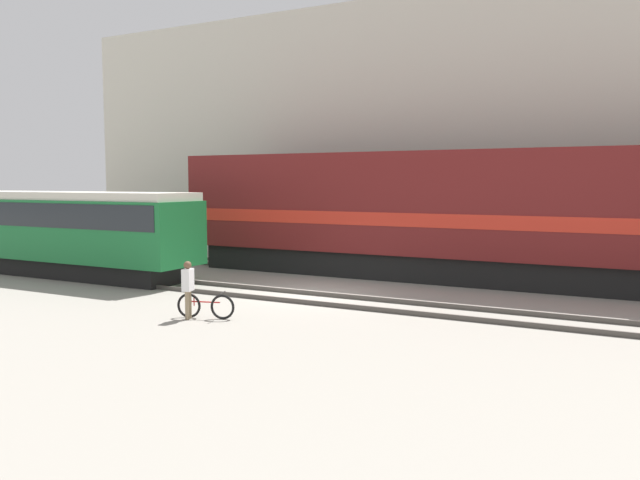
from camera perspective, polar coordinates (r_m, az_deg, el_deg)
ground_plane at (r=20.46m, az=-1.19°, el=-5.07°), size 120.00×120.00×0.00m
track_near at (r=19.89m, az=-2.10°, el=-5.17°), size 60.00×1.50×0.14m
track_far at (r=25.00m, az=4.48°, el=-3.02°), size 60.00×1.51×0.14m
building_backdrop at (r=31.12m, az=9.50°, el=9.40°), size 36.44×6.00×11.88m
freight_locomotive at (r=23.83m, az=10.62°, el=2.41°), size 20.87×3.04×5.40m
streetcar at (r=26.14m, az=-21.72°, el=1.01°), size 11.18×2.54×3.31m
bicycle at (r=17.23m, az=-10.41°, el=-5.97°), size 1.60×0.61×0.74m
person at (r=17.16m, az=-11.98°, el=-3.99°), size 0.31×0.41×1.58m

